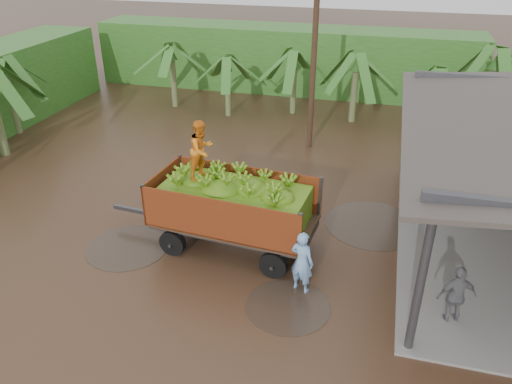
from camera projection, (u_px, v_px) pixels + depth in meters
ground at (236, 233)px, 15.92m from camera, size 100.00×100.00×0.00m
hedge_north at (283, 59)px, 29.16m from camera, size 22.00×3.00×3.60m
banana_trailer at (233, 205)px, 14.57m from camera, size 6.67×2.72×3.93m
man_blue at (302, 262)px, 13.02m from camera, size 0.77×0.63×1.81m
man_grey at (456, 296)px, 11.96m from camera, size 1.04×0.69×1.64m
utility_pole at (314, 49)px, 20.21m from camera, size 1.20×0.24×8.40m
banana_plants at (195, 102)px, 22.06m from camera, size 24.30×21.15×4.07m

